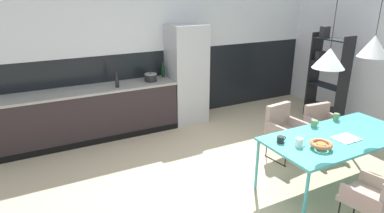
% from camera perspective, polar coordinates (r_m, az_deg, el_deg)
% --- Properties ---
extents(ground_plane, '(9.15, 9.15, 0.00)m').
position_cam_1_polar(ground_plane, '(4.43, 10.10, -14.27)').
color(ground_plane, tan).
extents(back_wall_splashback_dark, '(7.04, 0.12, 1.37)m').
position_cam_1_polar(back_wall_splashback_dark, '(6.50, -5.37, 3.80)').
color(back_wall_splashback_dark, black).
rests_on(back_wall_splashback_dark, ground).
extents(back_wall_panel_upper, '(7.04, 0.12, 1.37)m').
position_cam_1_polar(back_wall_panel_upper, '(6.27, -5.78, 15.88)').
color(back_wall_panel_upper, silver).
rests_on(back_wall_panel_upper, back_wall_splashback_dark).
extents(kitchen_counter, '(3.43, 0.63, 0.89)m').
position_cam_1_polar(kitchen_counter, '(5.84, -19.25, -1.57)').
color(kitchen_counter, '#2B2224').
rests_on(kitchen_counter, ground).
extents(refrigerator_column, '(0.67, 0.60, 1.86)m').
position_cam_1_polar(refrigerator_column, '(6.27, -0.94, 5.63)').
color(refrigerator_column, '#ADAFB2').
rests_on(refrigerator_column, ground).
extents(dining_table, '(1.94, 0.90, 0.72)m').
position_cam_1_polar(dining_table, '(4.53, 24.09, -5.13)').
color(dining_table, teal).
rests_on(dining_table, ground).
extents(armchair_far_side, '(0.53, 0.52, 0.82)m').
position_cam_1_polar(armchair_far_side, '(5.15, 15.54, -3.10)').
color(armchair_far_side, gray).
rests_on(armchair_far_side, ground).
extents(armchair_head_of_table, '(0.52, 0.51, 0.75)m').
position_cam_1_polar(armchair_head_of_table, '(5.56, 21.60, -2.44)').
color(armchair_head_of_table, gray).
rests_on(armchair_head_of_table, ground).
extents(armchair_corner_seat, '(0.57, 0.56, 0.77)m').
position_cam_1_polar(armchair_corner_seat, '(3.88, 29.59, -13.24)').
color(armchair_corner_seat, gray).
rests_on(armchair_corner_seat, ground).
extents(fruit_bowl, '(0.25, 0.25, 0.08)m').
position_cam_1_polar(fruit_bowl, '(4.07, 21.53, -6.18)').
color(fruit_bowl, '#B2662D').
rests_on(fruit_bowl, dining_table).
extents(open_book, '(0.30, 0.24, 0.02)m').
position_cam_1_polar(open_book, '(4.46, 25.23, -5.06)').
color(open_book, white).
rests_on(open_book, dining_table).
extents(mug_wide_latte, '(0.13, 0.09, 0.08)m').
position_cam_1_polar(mug_wide_latte, '(4.08, 15.16, -5.55)').
color(mug_wide_latte, black).
rests_on(mug_wide_latte, dining_table).
extents(mug_dark_espresso, '(0.13, 0.08, 0.10)m').
position_cam_1_polar(mug_dark_espresso, '(4.66, 20.50, -2.80)').
color(mug_dark_espresso, '#5B8456').
rests_on(mug_dark_espresso, dining_table).
extents(mug_short_terracotta, '(0.12, 0.07, 0.11)m').
position_cam_1_polar(mug_short_terracotta, '(4.99, 23.78, -1.68)').
color(mug_short_terracotta, '#5B8456').
rests_on(mug_short_terracotta, dining_table).
extents(mug_glass_clear, '(0.13, 0.08, 0.10)m').
position_cam_1_polar(mug_glass_clear, '(4.04, 18.13, -5.95)').
color(mug_glass_clear, white).
rests_on(mug_glass_clear, dining_table).
extents(cooking_pot, '(0.23, 0.23, 0.16)m').
position_cam_1_polar(cooking_pot, '(5.97, -7.18, 5.04)').
color(cooking_pot, black).
rests_on(cooking_pot, kitchen_counter).
extents(bottle_wine_green, '(0.06, 0.06, 0.29)m').
position_cam_1_polar(bottle_wine_green, '(6.22, -5.06, 6.14)').
color(bottle_wine_green, '#0F3319').
rests_on(bottle_wine_green, kitchen_counter).
extents(bottle_spice_small, '(0.06, 0.06, 0.28)m').
position_cam_1_polar(bottle_spice_small, '(5.67, -12.93, 4.39)').
color(bottle_spice_small, black).
rests_on(bottle_spice_small, kitchen_counter).
extents(open_shelf_unit, '(0.30, 0.75, 1.80)m').
position_cam_1_polar(open_shelf_unit, '(6.85, 22.47, 5.46)').
color(open_shelf_unit, black).
rests_on(open_shelf_unit, ground).
extents(pendant_lamp_over_table_near, '(0.35, 0.35, 1.05)m').
position_cam_1_polar(pendant_lamp_over_table_near, '(3.92, 22.75, 7.76)').
color(pendant_lamp_over_table_near, black).
extents(pendant_lamp_over_table_far, '(0.35, 0.35, 1.00)m').
position_cam_1_polar(pendant_lamp_over_table_far, '(4.54, 29.06, 9.14)').
color(pendant_lamp_over_table_far, black).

